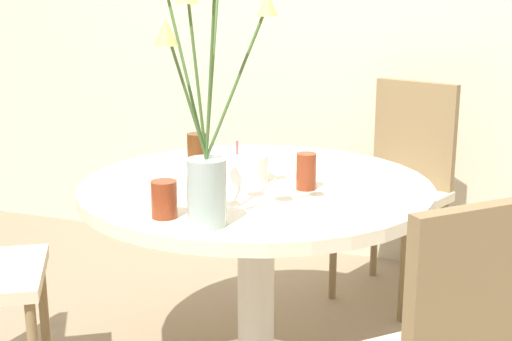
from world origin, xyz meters
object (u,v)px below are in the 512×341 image
object	(u,v)px
drink_glass_0	(164,199)
drink_glass_2	(306,171)
birthday_cake	(238,167)
drink_glass_1	(197,148)
side_plate	(244,154)
chair_far_back	(401,176)
flower_vase	(206,129)

from	to	relation	value
drink_glass_0	drink_glass_2	world-z (taller)	drink_glass_2
birthday_cake	drink_glass_1	world-z (taller)	birthday_cake
side_plate	chair_far_back	bearing A→B (deg)	47.44
chair_far_back	drink_glass_2	distance (m)	0.97
flower_vase	drink_glass_0	world-z (taller)	flower_vase
flower_vase	birthday_cake	bearing A→B (deg)	101.34
drink_glass_0	birthday_cake	bearing A→B (deg)	83.35
side_plate	drink_glass_0	xyz separation A→B (m)	(0.06, -0.77, 0.05)
flower_vase	drink_glass_2	xyz separation A→B (m)	(0.15, 0.44, -0.21)
chair_far_back	birthday_cake	size ratio (longest dim) A/B	4.54
drink_glass_1	drink_glass_2	size ratio (longest dim) A/B	0.94
chair_far_back	side_plate	world-z (taller)	chair_far_back
drink_glass_0	drink_glass_1	bearing A→B (deg)	106.06
side_plate	drink_glass_1	bearing A→B (deg)	-125.82
flower_vase	drink_glass_1	xyz separation A→B (m)	(-0.32, 0.64, -0.21)
side_plate	drink_glass_1	xyz separation A→B (m)	(-0.12, -0.16, 0.05)
birthday_cake	drink_glass_0	world-z (taller)	birthday_cake
chair_far_back	drink_glass_1	distance (m)	0.99
chair_far_back	drink_glass_2	xyz separation A→B (m)	(-0.17, -0.92, 0.23)
chair_far_back	flower_vase	distance (m)	1.46
flower_vase	drink_glass_2	distance (m)	0.50
birthday_cake	drink_glass_0	xyz separation A→B (m)	(-0.05, -0.43, 0.01)
birthday_cake	flower_vase	bearing A→B (deg)	-78.66
drink_glass_1	birthday_cake	bearing A→B (deg)	-37.62
drink_glass_1	drink_glass_2	world-z (taller)	drink_glass_2
side_plate	drink_glass_1	distance (m)	0.21
drink_glass_2	drink_glass_0	bearing A→B (deg)	-125.65
flower_vase	side_plate	bearing A→B (deg)	103.98
drink_glass_0	drink_glass_2	bearing A→B (deg)	54.35
drink_glass_2	drink_glass_1	bearing A→B (deg)	156.71
chair_far_back	drink_glass_0	bearing A→B (deg)	-88.22
birthday_cake	drink_glass_2	xyz separation A→B (m)	(0.24, -0.03, 0.01)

